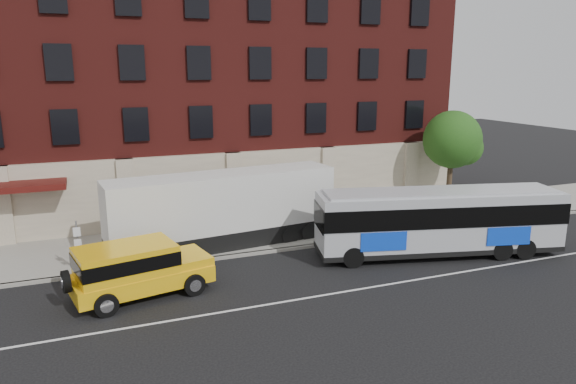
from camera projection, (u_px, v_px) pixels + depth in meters
name	position (u px, v px, depth m)	size (l,w,h in m)	color
ground	(316.00, 303.00, 20.31)	(120.00, 120.00, 0.00)	black
sidewalk	(248.00, 234.00, 28.47)	(60.00, 6.00, 0.15)	gray
kerb	(266.00, 252.00, 25.74)	(60.00, 0.25, 0.15)	gray
lane_line	(311.00, 297.00, 20.76)	(60.00, 0.12, 0.01)	silver
building	(210.00, 89.00, 33.94)	(30.00, 12.10, 15.00)	#591815
sign_pole	(78.00, 245.00, 22.58)	(0.30, 0.20, 2.50)	gray
street_tree	(453.00, 142.00, 32.67)	(3.60, 3.60, 6.20)	#3A2B1D
city_bus	(439.00, 220.00, 25.16)	(12.04, 5.20, 3.23)	#AAADB4
yellow_suv	(135.00, 267.00, 20.57)	(5.81, 3.30, 2.16)	yellow
shipping_container	(224.00, 211.00, 26.19)	(11.67, 3.64, 3.82)	black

